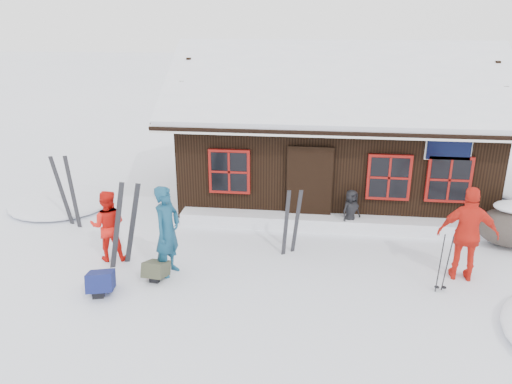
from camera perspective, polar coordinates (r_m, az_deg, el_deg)
ground at (r=10.64m, az=0.72°, el=-8.75°), size 120.00×120.00×0.00m
mountain_hut at (r=14.71m, az=8.74°, el=5.75°), size 8.90×6.09×4.42m
snow_drift at (r=12.55m, az=8.69°, el=-3.47°), size 7.60×0.60×0.35m
snow_mounds at (r=12.28m, az=9.40°, el=-4.95°), size 20.60×13.20×0.48m
skier_teal at (r=10.21m, az=-10.10°, el=-4.41°), size 0.64×0.80×1.90m
skier_orange_left at (r=11.17m, az=-16.55°, el=-3.69°), size 0.87×0.74×1.58m
skier_orange_right at (r=10.69m, az=23.06°, el=-4.48°), size 1.19×0.61×1.95m
skier_crouched at (r=12.40m, az=10.78°, el=-2.12°), size 0.62×0.59×1.07m
ski_pair_left at (r=10.81m, az=-14.76°, el=-3.67°), size 0.72×0.38×1.87m
ski_pair_mid at (r=13.26m, az=-20.78°, el=-0.00°), size 0.69×0.23×1.86m
ski_pair_right at (r=11.04m, az=4.06°, el=-3.57°), size 0.44×0.23×1.53m
ski_poles at (r=10.22m, az=20.64°, el=-7.76°), size 0.22×0.11×1.22m
backpack_blue at (r=10.15m, az=-17.27°, el=-10.11°), size 0.64×0.74×0.35m
backpack_olive at (r=10.38m, az=-11.32°, el=-8.99°), size 0.46×0.58×0.30m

